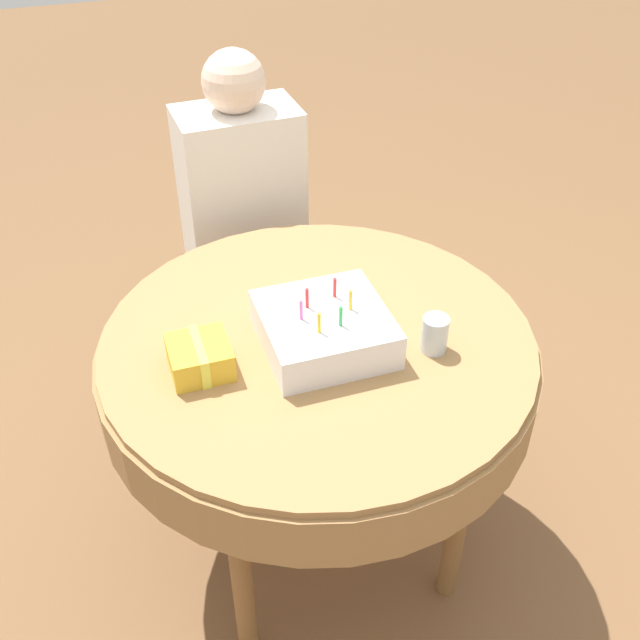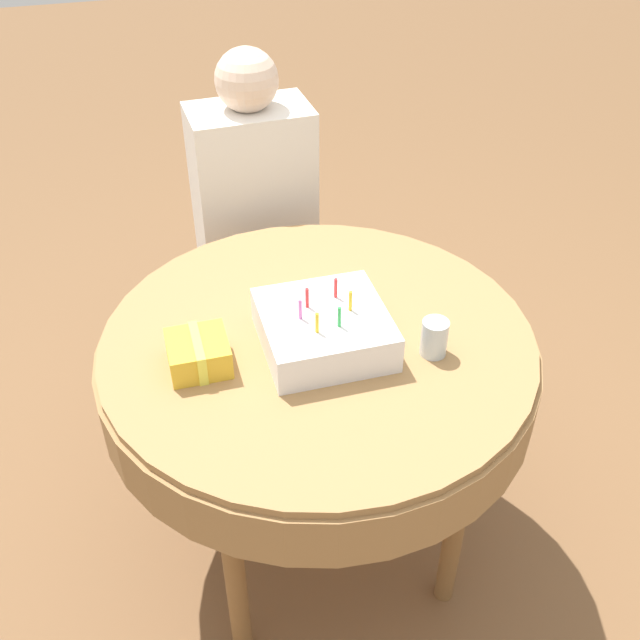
# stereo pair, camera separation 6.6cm
# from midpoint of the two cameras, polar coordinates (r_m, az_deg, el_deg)

# --- Properties ---
(ground_plane) EXTENTS (12.00, 12.00, 0.00)m
(ground_plane) POSITION_cam_midpoint_polar(r_m,az_deg,el_deg) (2.28, -1.01, -16.04)
(ground_plane) COLOR brown
(dining_table) EXTENTS (1.03, 1.03, 0.75)m
(dining_table) POSITION_cam_midpoint_polar(r_m,az_deg,el_deg) (1.79, -1.24, -3.49)
(dining_table) COLOR #9E7547
(dining_table) RESTS_ON ground_plane
(chair) EXTENTS (0.38, 0.38, 0.92)m
(chair) POSITION_cam_midpoint_polar(r_m,az_deg,el_deg) (2.52, -6.73, 5.18)
(chair) COLOR #4C331E
(chair) RESTS_ON ground_plane
(person) EXTENTS (0.36, 0.32, 1.19)m
(person) POSITION_cam_midpoint_polar(r_m,az_deg,el_deg) (2.34, -6.53, 8.47)
(person) COLOR beige
(person) RESTS_ON ground_plane
(birthday_cake) EXTENTS (0.28, 0.28, 0.14)m
(birthday_cake) POSITION_cam_midpoint_polar(r_m,az_deg,el_deg) (1.68, -0.77, -0.70)
(birthday_cake) COLOR white
(birthday_cake) RESTS_ON dining_table
(drinking_glass) EXTENTS (0.06, 0.06, 0.09)m
(drinking_glass) POSITION_cam_midpoint_polar(r_m,az_deg,el_deg) (1.68, 7.63, -1.09)
(drinking_glass) COLOR silver
(drinking_glass) RESTS_ON dining_table
(gift_box) EXTENTS (0.13, 0.14, 0.08)m
(gift_box) POSITION_cam_midpoint_polar(r_m,az_deg,el_deg) (1.65, -10.27, -2.82)
(gift_box) COLOR gold
(gift_box) RESTS_ON dining_table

